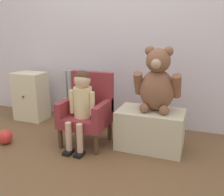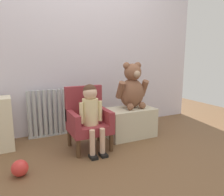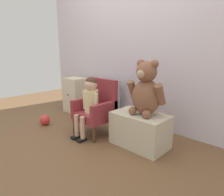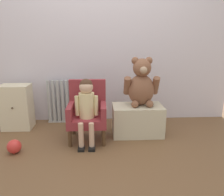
# 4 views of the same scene
# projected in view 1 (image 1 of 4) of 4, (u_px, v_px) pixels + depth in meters

# --- Properties ---
(ground_plane) EXTENTS (6.00, 6.00, 0.00)m
(ground_plane) POSITION_uv_depth(u_px,v_px,m) (71.00, 169.00, 1.99)
(ground_plane) COLOR brown
(back_wall) EXTENTS (3.80, 0.05, 2.40)m
(back_wall) POSITION_uv_depth(u_px,v_px,m) (120.00, 18.00, 2.74)
(back_wall) COLOR silver
(back_wall) RESTS_ON ground_plane
(radiator) EXTENTS (0.50, 0.05, 0.60)m
(radiator) POSITION_uv_depth(u_px,v_px,m) (82.00, 96.00, 3.02)
(radiator) COLOR #ADB2B3
(radiator) RESTS_ON ground_plane
(small_dresser) EXTENTS (0.37, 0.29, 0.58)m
(small_dresser) POSITION_uv_depth(u_px,v_px,m) (31.00, 96.00, 3.04)
(small_dresser) COLOR beige
(small_dresser) RESTS_ON ground_plane
(child_armchair) EXTENTS (0.43, 0.40, 0.68)m
(child_armchair) POSITION_uv_depth(u_px,v_px,m) (87.00, 110.00, 2.40)
(child_armchair) COLOR maroon
(child_armchair) RESTS_ON ground_plane
(child_figure) EXTENTS (0.25, 0.35, 0.73)m
(child_figure) POSITION_uv_depth(u_px,v_px,m) (82.00, 99.00, 2.26)
(child_figure) COLOR beige
(child_figure) RESTS_ON ground_plane
(low_bench) EXTENTS (0.60, 0.37, 0.36)m
(low_bench) POSITION_uv_depth(u_px,v_px,m) (150.00, 129.00, 2.32)
(low_bench) COLOR beige
(low_bench) RESTS_ON ground_plane
(large_teddy_bear) EXTENTS (0.42, 0.29, 0.58)m
(large_teddy_bear) POSITION_uv_depth(u_px,v_px,m) (157.00, 83.00, 2.22)
(large_teddy_bear) COLOR brown
(large_teddy_bear) RESTS_ON low_bench
(toy_ball) EXTENTS (0.14, 0.14, 0.14)m
(toy_ball) POSITION_uv_depth(u_px,v_px,m) (5.00, 137.00, 2.42)
(toy_ball) COLOR red
(toy_ball) RESTS_ON ground_plane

